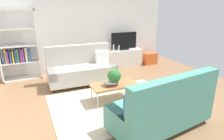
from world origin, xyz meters
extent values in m
plane|color=#936B47|center=(0.00, 0.00, 0.00)|extent=(7.68, 7.68, 0.00)
cube|color=white|center=(0.00, 2.80, 1.45)|extent=(6.40, 0.12, 2.90)
cube|color=beige|center=(-0.02, -0.19, 0.01)|extent=(2.90, 2.20, 0.01)
cube|color=#B2ADA3|center=(-0.37, 1.36, 0.32)|extent=(1.92, 0.88, 0.44)
cube|color=#B2ADA3|center=(-0.37, 1.68, 0.82)|extent=(1.90, 0.24, 0.56)
cube|color=#B2ADA3|center=(0.48, 1.34, 0.43)|extent=(0.22, 0.84, 0.22)
cube|color=#B2ADA3|center=(-1.22, 1.37, 0.43)|extent=(0.22, 0.84, 0.22)
cylinder|color=black|center=(0.49, 1.00, 0.05)|extent=(0.05, 0.05, 0.10)
cylinder|color=black|center=(-1.25, 1.03, 0.05)|extent=(0.05, 0.05, 0.10)
cylinder|color=black|center=(0.50, 1.68, 0.05)|extent=(0.05, 0.05, 0.10)
cylinder|color=black|center=(-1.23, 1.71, 0.05)|extent=(0.05, 0.05, 0.10)
cube|color=white|center=(0.30, 1.48, 0.72)|extent=(0.40, 0.15, 0.36)
cube|color=teal|center=(0.33, -1.34, 0.32)|extent=(1.99, 1.07, 0.44)
cube|color=teal|center=(0.37, -1.66, 0.82)|extent=(1.91, 0.43, 0.56)
cube|color=teal|center=(-0.52, -1.45, 0.43)|extent=(0.30, 0.86, 0.22)
cube|color=teal|center=(1.17, -1.24, 0.43)|extent=(0.30, 0.86, 0.22)
cylinder|color=black|center=(-0.58, -1.12, 0.05)|extent=(0.05, 0.05, 0.10)
cylinder|color=black|center=(1.15, -0.90, 0.05)|extent=(0.05, 0.05, 0.10)
cylinder|color=black|center=(1.23, -1.57, 0.05)|extent=(0.05, 0.05, 0.10)
cube|color=#3359B2|center=(-0.32, -1.57, 0.72)|extent=(0.41, 0.19, 0.36)
cube|color=black|center=(0.13, -1.51, 0.72)|extent=(0.41, 0.19, 0.36)
cube|color=#9E7042|center=(0.03, 0.01, 0.40)|extent=(1.10, 0.56, 0.04)
cylinder|color=silver|center=(-0.47, 0.24, 0.19)|extent=(0.02, 0.02, 0.38)
cylinder|color=silver|center=(0.53, 0.24, 0.19)|extent=(0.02, 0.02, 0.38)
cylinder|color=silver|center=(-0.47, -0.22, 0.19)|extent=(0.02, 0.02, 0.38)
cylinder|color=silver|center=(0.53, -0.22, 0.19)|extent=(0.02, 0.02, 0.38)
cube|color=silver|center=(1.54, 2.46, 0.32)|extent=(1.40, 0.44, 0.64)
cube|color=black|center=(1.54, 2.44, 0.66)|extent=(0.36, 0.20, 0.04)
cube|color=black|center=(1.54, 2.44, 0.98)|extent=(1.00, 0.05, 0.60)
cube|color=white|center=(-1.43, 2.48, 1.05)|extent=(0.04, 0.36, 2.10)
cube|color=white|center=(-1.96, 2.48, 2.08)|extent=(1.10, 0.36, 0.04)
cube|color=white|center=(-1.96, 2.48, 0.02)|extent=(1.10, 0.36, 0.04)
cube|color=white|center=(-1.96, 2.48, 0.55)|extent=(1.02, 0.36, 0.03)
cube|color=white|center=(-1.96, 2.48, 1.05)|extent=(1.02, 0.36, 0.03)
cube|color=white|center=(-1.96, 2.48, 1.55)|extent=(1.02, 0.36, 0.03)
cube|color=#3359B2|center=(-2.39, 2.48, 0.71)|extent=(0.04, 0.29, 0.28)
cube|color=gold|center=(-2.34, 2.48, 0.77)|extent=(0.03, 0.29, 0.42)
cube|color=purple|center=(-2.29, 2.48, 0.75)|extent=(0.05, 0.29, 0.37)
cube|color=#3359B2|center=(-2.21, 2.48, 0.74)|extent=(0.04, 0.29, 0.34)
cube|color=gold|center=(-2.15, 2.48, 0.74)|extent=(0.04, 0.29, 0.36)
cube|color=#3359B2|center=(-2.07, 2.48, 0.76)|extent=(0.04, 0.29, 0.40)
cube|color=#3F8C4C|center=(-2.02, 2.48, 0.77)|extent=(0.05, 0.29, 0.40)
cube|color=purple|center=(-1.93, 2.48, 0.75)|extent=(0.04, 0.29, 0.36)
cube|color=purple|center=(-1.87, 2.48, 0.76)|extent=(0.05, 0.29, 0.39)
cube|color=silver|center=(-1.79, 2.48, 0.78)|extent=(0.05, 0.29, 0.42)
cube|color=#3F8C4C|center=(-1.72, 2.48, 0.72)|extent=(0.03, 0.29, 0.31)
cube|color=#3359B2|center=(-1.68, 2.48, 0.76)|extent=(0.04, 0.29, 0.39)
cube|color=orange|center=(2.64, 2.36, 0.22)|extent=(0.52, 0.40, 0.44)
cylinder|color=brown|center=(0.00, -0.06, 0.47)|extent=(0.19, 0.19, 0.11)
sphere|color=#2D7233|center=(0.00, -0.06, 0.65)|extent=(0.32, 0.32, 0.32)
cube|color=red|center=(-0.10, -0.07, 0.44)|extent=(0.28, 0.24, 0.03)
cube|color=#262626|center=(-0.10, -0.07, 0.47)|extent=(0.27, 0.23, 0.03)
cube|color=silver|center=(-0.10, -0.07, 0.50)|extent=(0.28, 0.24, 0.03)
cylinder|color=#B24C4C|center=(0.96, 2.51, 0.71)|extent=(0.09, 0.09, 0.14)
cylinder|color=silver|center=(1.11, 2.42, 0.76)|extent=(0.06, 0.06, 0.23)
cylinder|color=#262626|center=(1.22, 2.42, 0.72)|extent=(0.05, 0.05, 0.15)
cylinder|color=silver|center=(1.32, 2.42, 0.73)|extent=(0.05, 0.05, 0.19)
camera|label=1|loc=(-1.76, -3.88, 2.14)|focal=31.34mm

